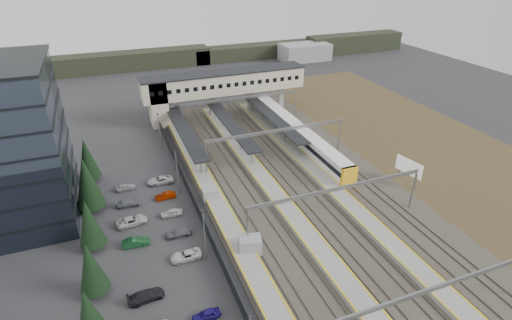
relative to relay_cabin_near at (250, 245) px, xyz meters
name	(u,v)px	position (x,y,z in m)	size (l,w,h in m)	color
ground	(242,215)	(1.94, 8.79, -1.28)	(220.00, 220.00, 0.00)	#2B2B2D
conifer_row	(89,238)	(-20.06, 4.93, 3.55)	(4.42, 49.82, 9.50)	black
car_park	(162,258)	(-11.67, 2.71, -0.68)	(10.74, 44.65, 1.28)	#BABABE
lampposts	(189,198)	(-6.06, 10.04, 3.05)	(0.50, 53.25, 8.07)	gray
fence	(194,201)	(-4.56, 13.79, -0.28)	(0.08, 90.00, 2.00)	#26282B
relay_cabin_near	(250,245)	(0.00, 0.00, 0.00)	(3.54, 2.94, 2.56)	gray
relay_cabin_far	(210,194)	(-1.67, 14.63, -0.12)	(2.70, 2.31, 2.32)	gray
rail_corridor	(283,187)	(11.27, 13.79, -0.99)	(34.00, 90.00, 0.92)	#34302A
canopies	(231,124)	(8.94, 35.79, 2.64)	(23.10, 30.00, 3.28)	black
footbridge	(214,86)	(9.64, 50.79, 6.65)	(40.40, 6.40, 11.20)	beige
gantries	(303,160)	(13.94, 11.79, 4.71)	(28.40, 62.28, 7.17)	gray
train	(297,133)	(21.94, 29.99, 0.87)	(3.01, 41.88, 3.79)	white
billboard	(409,168)	(32.73, 7.37, 1.79)	(1.16, 5.46, 4.62)	gray
scrub_east	(441,154)	(46.94, 13.79, -1.25)	(34.00, 120.00, 0.06)	#42341E
treeline_far	(219,55)	(25.74, 101.07, 1.67)	(170.00, 19.00, 7.00)	black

